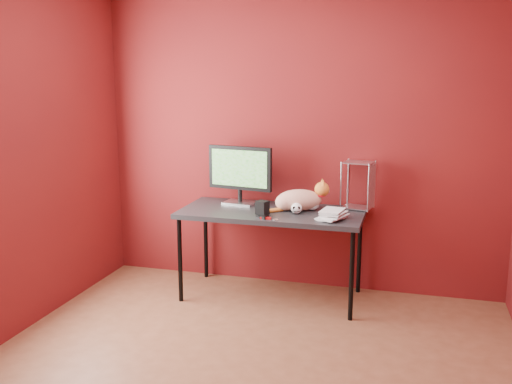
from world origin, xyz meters
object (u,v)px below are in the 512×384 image
(cat, at_px, (300,200))
(book_stack, at_px, (325,163))
(desk, at_px, (272,216))
(speaker, at_px, (262,209))
(monitor, at_px, (240,172))
(skull_mug, at_px, (296,208))

(cat, distance_m, book_stack, 0.45)
(desk, relative_size, speaker, 12.12)
(cat, height_order, book_stack, book_stack)
(speaker, height_order, book_stack, book_stack)
(desk, xyz_separation_m, book_stack, (0.45, -0.12, 0.48))
(monitor, xyz_separation_m, cat, (0.54, -0.09, -0.19))
(skull_mug, bearing_deg, desk, 154.97)
(book_stack, bearing_deg, skull_mug, 164.11)
(desk, distance_m, cat, 0.27)
(desk, distance_m, speaker, 0.23)
(speaker, bearing_deg, monitor, 150.13)
(monitor, distance_m, cat, 0.58)
(book_stack, bearing_deg, desk, 164.96)
(skull_mug, relative_size, book_stack, 0.11)
(cat, height_order, skull_mug, cat)
(book_stack, bearing_deg, cat, 141.07)
(desk, xyz_separation_m, cat, (0.22, 0.07, 0.14))
(monitor, xyz_separation_m, speaker, (0.30, -0.36, -0.22))
(cat, bearing_deg, speaker, -150.47)
(cat, distance_m, speaker, 0.37)
(cat, bearing_deg, monitor, 152.14)
(monitor, height_order, skull_mug, monitor)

